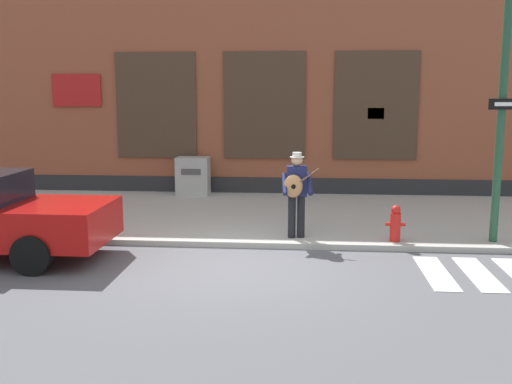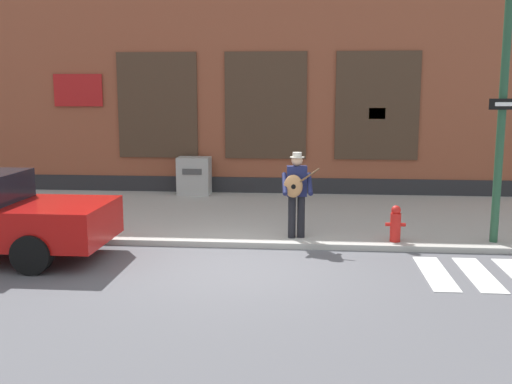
# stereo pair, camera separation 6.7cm
# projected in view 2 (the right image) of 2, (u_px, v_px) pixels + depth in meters

# --- Properties ---
(ground_plane) EXTENTS (160.00, 160.00, 0.00)m
(ground_plane) POSITION_uv_depth(u_px,v_px,m) (235.00, 267.00, 10.14)
(ground_plane) COLOR #56565B
(sidewalk) EXTENTS (28.00, 5.65, 0.11)m
(sidewalk) POSITION_uv_depth(u_px,v_px,m) (257.00, 215.00, 14.12)
(sidewalk) COLOR #ADAAA3
(sidewalk) RESTS_ON ground
(building_backdrop) EXTENTS (28.00, 4.06, 8.10)m
(building_backdrop) POSITION_uv_depth(u_px,v_px,m) (271.00, 55.00, 18.18)
(building_backdrop) COLOR brown
(building_backdrop) RESTS_ON ground
(busker) EXTENTS (0.73, 0.56, 1.68)m
(busker) POSITION_uv_depth(u_px,v_px,m) (296.00, 190.00, 11.55)
(busker) COLOR black
(busker) RESTS_ON sidewalk
(utility_box) EXTENTS (0.89, 0.60, 1.04)m
(utility_box) POSITION_uv_depth(u_px,v_px,m) (194.00, 176.00, 16.52)
(utility_box) COLOR #ADADA8
(utility_box) RESTS_ON sidewalk
(fire_hydrant) EXTENTS (0.38, 0.20, 0.70)m
(fire_hydrant) POSITION_uv_depth(u_px,v_px,m) (395.00, 224.00, 11.36)
(fire_hydrant) COLOR red
(fire_hydrant) RESTS_ON sidewalk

